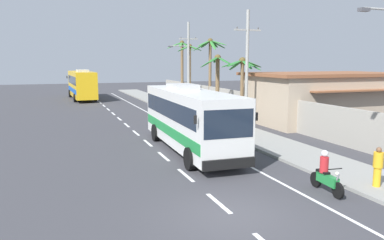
{
  "coord_description": "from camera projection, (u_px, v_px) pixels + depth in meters",
  "views": [
    {
      "loc": [
        -5.18,
        -10.47,
        4.86
      ],
      "look_at": [
        1.87,
        8.95,
        1.7
      ],
      "focal_mm": 35.63,
      "sensor_mm": 36.0,
      "label": 1
    }
  ],
  "objects": [
    {
      "name": "motorcycle_beside_bus",
      "position": [
        326.0,
        175.0,
        14.27
      ],
      "size": [
        0.56,
        1.96,
        1.59
      ],
      "color": "black",
      "rests_on": "ground"
    },
    {
      "name": "boundary_wall",
      "position": [
        278.0,
        112.0,
        28.63
      ],
      "size": [
        0.24,
        60.0,
        2.26
      ],
      "primitive_type": "cube",
      "color": "#9E998E",
      "rests_on": "ground"
    },
    {
      "name": "coach_bus_far_lane",
      "position": [
        82.0,
        84.0,
        49.59
      ],
      "size": [
        3.23,
        11.24,
        3.9
      ],
      "color": "gold",
      "rests_on": "ground"
    },
    {
      "name": "motorcycle_trailing",
      "position": [
        177.0,
        114.0,
        31.04
      ],
      "size": [
        0.56,
        1.96,
        1.57
      ],
      "color": "black",
      "rests_on": "ground"
    },
    {
      "name": "palm_farthest",
      "position": [
        210.0,
        58.0,
        40.44
      ],
      "size": [
        3.86,
        3.92,
        7.34
      ],
      "color": "brown",
      "rests_on": "ground"
    },
    {
      "name": "palm_second",
      "position": [
        242.0,
        73.0,
        30.33
      ],
      "size": [
        3.44,
        3.33,
        5.23
      ],
      "color": "brown",
      "rests_on": "ground"
    },
    {
      "name": "pedestrian_near_kerb",
      "position": [
        195.0,
        107.0,
        32.56
      ],
      "size": [
        0.36,
        0.36,
        1.73
      ],
      "rotation": [
        0.0,
        0.0,
        1.94
      ],
      "color": "gold",
      "rests_on": "sidewalk_kerb"
    },
    {
      "name": "utility_pole_far",
      "position": [
        188.0,
        63.0,
        40.49
      ],
      "size": [
        3.25,
        0.24,
        9.01
      ],
      "color": "#9E9E99",
      "rests_on": "ground"
    },
    {
      "name": "sidewalk_kerb",
      "position": [
        260.0,
        139.0,
        23.79
      ],
      "size": [
        3.2,
        90.0,
        0.14
      ],
      "primitive_type": "cube",
      "color": "gray",
      "rests_on": "ground"
    },
    {
      "name": "ground_plane",
      "position": [
        232.0,
        215.0,
        12.21
      ],
      "size": [
        160.0,
        160.0,
        0.0
      ],
      "primitive_type": "plane",
      "color": "#3A3A3F"
    },
    {
      "name": "pedestrian_midwalk",
      "position": [
        378.0,
        166.0,
        14.46
      ],
      "size": [
        0.36,
        0.36,
        1.54
      ],
      "rotation": [
        0.0,
        0.0,
        2.42
      ],
      "color": "gold",
      "rests_on": "sidewalk_kerb"
    },
    {
      "name": "palm_fourth",
      "position": [
        190.0,
        63.0,
        43.57
      ],
      "size": [
        3.1,
        3.16,
        6.89
      ],
      "color": "brown",
      "rests_on": "ground"
    },
    {
      "name": "coach_bus_foreground",
      "position": [
        190.0,
        117.0,
        20.86
      ],
      "size": [
        3.03,
        10.62,
        3.6
      ],
      "color": "silver",
      "rests_on": "ground"
    },
    {
      "name": "palm_third",
      "position": [
        217.0,
        75.0,
        32.98
      ],
      "size": [
        3.11,
        3.48,
        5.5
      ],
      "color": "brown",
      "rests_on": "ground"
    },
    {
      "name": "palm_nearest",
      "position": [
        182.0,
        60.0,
        47.82
      ],
      "size": [
        4.1,
        3.89,
        7.52
      ],
      "color": "brown",
      "rests_on": "ground"
    },
    {
      "name": "roadside_building",
      "position": [
        323.0,
        97.0,
        30.99
      ],
      "size": [
        12.08,
        7.98,
        4.0
      ],
      "color": "tan",
      "rests_on": "ground"
    },
    {
      "name": "lane_markings",
      "position": [
        167.0,
        133.0,
        26.23
      ],
      "size": [
        3.44,
        71.0,
        0.01
      ],
      "color": "white",
      "rests_on": "ground"
    },
    {
      "name": "utility_pole_mid",
      "position": [
        247.0,
        67.0,
        28.27
      ],
      "size": [
        2.17,
        0.24,
        8.62
      ],
      "color": "#9E9E99",
      "rests_on": "ground"
    }
  ]
}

